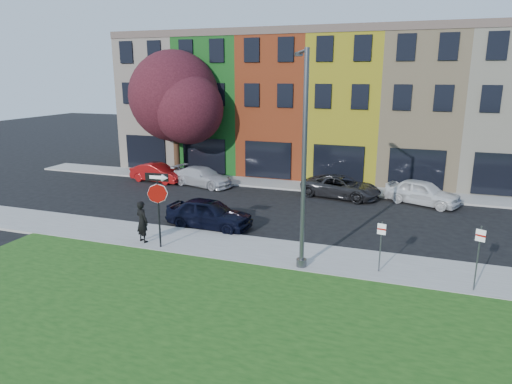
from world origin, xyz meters
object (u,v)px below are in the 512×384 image
at_px(man, 142,222).
at_px(street_lamp, 303,161).
at_px(sedan_near, 209,213).
at_px(stop_sign, 158,195).

bearing_deg(man, street_lamp, -158.52).
bearing_deg(sedan_near, street_lamp, -116.19).
height_order(sedan_near, street_lamp, street_lamp).
distance_m(stop_sign, man, 1.79).
bearing_deg(stop_sign, sedan_near, 72.37).
relative_size(stop_sign, street_lamp, 0.40).
distance_m(stop_sign, street_lamp, 6.46).
bearing_deg(sedan_near, stop_sign, 171.45).
distance_m(man, street_lamp, 7.95).
relative_size(stop_sign, man, 1.75).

